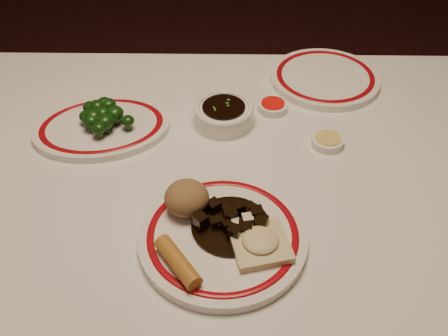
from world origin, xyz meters
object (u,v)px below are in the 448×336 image
fried_wonton (260,243)px  stirfry_heap (233,221)px  rice_mound (187,198)px  broccoli_plate (102,127)px  spring_roll (178,262)px  broccoli_pile (101,114)px  soy_bowl (224,115)px  dining_table (212,212)px  main_plate (223,237)px

fried_wonton → stirfry_heap: stirfry_heap is taller
rice_mound → broccoli_plate: size_ratio=0.24×
spring_roll → broccoli_pile: (-0.18, 0.35, 0.01)m
fried_wonton → soy_bowl: (-0.06, 0.34, -0.01)m
fried_wonton → broccoli_pile: bearing=134.3°
rice_mound → broccoli_pile: size_ratio=0.65×
rice_mound → spring_roll: 0.12m
dining_table → rice_mound: (-0.04, -0.09, 0.14)m
fried_wonton → spring_roll: bearing=-161.7°
main_plate → spring_roll: (-0.07, -0.07, 0.02)m
dining_table → soy_bowl: size_ratio=9.88×
stirfry_heap → broccoli_pile: bearing=134.4°
dining_table → soy_bowl: 0.20m
dining_table → broccoli_plate: bearing=148.8°
stirfry_heap → main_plate: bearing=-133.7°
stirfry_heap → broccoli_pile: (-0.26, 0.27, 0.01)m
spring_roll → fried_wonton: 0.13m
main_plate → spring_roll: spring_roll is taller
fried_wonton → broccoli_pile: 0.44m
dining_table → main_plate: (0.02, -0.15, 0.10)m
broccoli_plate → main_plate: bearing=-48.6°
main_plate → broccoli_pile: bearing=130.8°
broccoli_pile → soy_bowl: 0.25m
dining_table → spring_roll: size_ratio=12.37×
dining_table → broccoli_pile: broccoli_pile is taller
dining_table → rice_mound: rice_mound is taller
main_plate → fried_wonton: fried_wonton is taller
stirfry_heap → broccoli_plate: stirfry_heap is taller
dining_table → broccoli_pile: bearing=147.8°
spring_roll → stirfry_heap: 0.12m
dining_table → broccoli_pile: 0.30m
rice_mound → fried_wonton: size_ratio=0.71×
broccoli_pile → soy_bowl: (0.24, 0.03, -0.02)m
rice_mound → broccoli_pile: (-0.19, 0.24, -0.00)m
main_plate → broccoli_pile: 0.38m
main_plate → broccoli_plate: main_plate is taller
broccoli_plate → dining_table: bearing=-31.2°
main_plate → fried_wonton: bearing=-24.0°
dining_table → broccoli_plate: 0.28m
soy_bowl → broccoli_plate: bearing=-172.8°
fried_wonton → broccoli_plate: (-0.31, 0.31, -0.02)m
spring_roll → rice_mound: bearing=51.8°
fried_wonton → broccoli_plate: size_ratio=0.34×
main_plate → spring_roll: bearing=-134.5°
stirfry_heap → broccoli_plate: (-0.27, 0.27, -0.02)m
main_plate → soy_bowl: soy_bowl is taller
dining_table → rice_mound: 0.17m
spring_roll → broccoli_plate: spring_roll is taller
stirfry_heap → rice_mound: bearing=155.2°
fried_wonton → broccoli_pile: (-0.31, 0.31, 0.01)m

